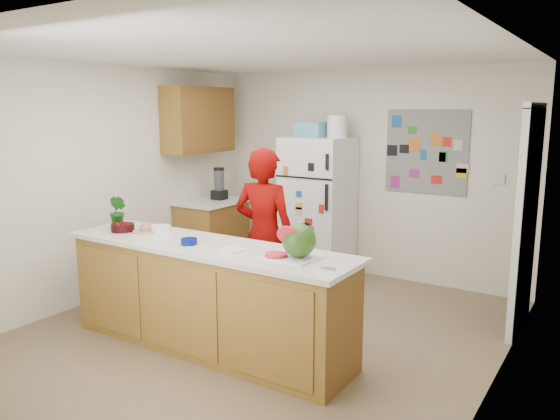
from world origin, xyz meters
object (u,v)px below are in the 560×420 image
Objects in this scene: watermelon at (299,240)px; refrigerator at (318,207)px; person at (264,235)px; cherry_bowl at (123,227)px.

refrigerator is at bearing 115.77° from watermelon.
person is at bearing -79.58° from refrigerator.
cherry_bowl is (-1.01, -0.84, 0.11)m from person.
watermelon is (0.84, -0.77, 0.22)m from person.
person reaches higher than watermelon.
person is at bearing 39.73° from cherry_bowl.
refrigerator is at bearing -87.32° from person.
watermelon is at bearing 129.96° from person.
cherry_bowl is at bearing -177.77° from watermelon.
refrigerator is 1.61m from person.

